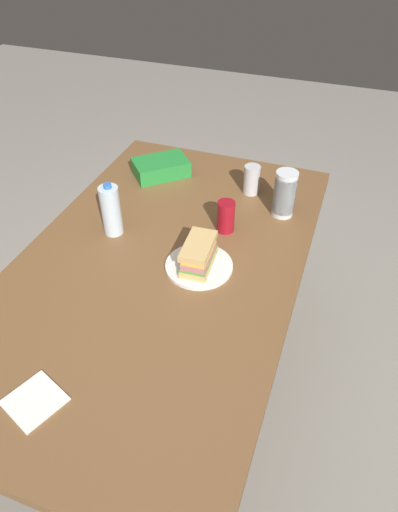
{
  "coord_description": "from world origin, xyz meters",
  "views": [
    {
      "loc": [
        -1.06,
        -0.53,
        1.76
      ],
      "look_at": [
        0.02,
        -0.14,
        0.77
      ],
      "focal_mm": 32.03,
      "sensor_mm": 36.0,
      "label": 1
    }
  ],
  "objects": [
    {
      "name": "ground_plane",
      "position": [
        0.0,
        0.0,
        0.0
      ],
      "size": [
        8.0,
        8.0,
        0.0
      ],
      "primitive_type": "plane",
      "color": "gray"
    },
    {
      "name": "dining_table",
      "position": [
        0.0,
        0.0,
        0.64
      ],
      "size": [
        1.62,
        0.96,
        0.72
      ],
      "color": "brown",
      "rests_on": "ground_plane"
    },
    {
      "name": "paper_plate",
      "position": [
        0.02,
        -0.14,
        0.73
      ],
      "size": [
        0.23,
        0.23,
        0.01
      ],
      "primitive_type": "cylinder",
      "color": "white",
      "rests_on": "dining_table"
    },
    {
      "name": "sandwich",
      "position": [
        0.03,
        -0.14,
        0.77
      ],
      "size": [
        0.19,
        0.11,
        0.08
      ],
      "color": "#DBB26B",
      "rests_on": "paper_plate"
    },
    {
      "name": "soda_can_red",
      "position": [
        0.26,
        -0.16,
        0.78
      ],
      "size": [
        0.07,
        0.07,
        0.12
      ],
      "primitive_type": "cylinder",
      "color": "maroon",
      "rests_on": "dining_table"
    },
    {
      "name": "chip_bag",
      "position": [
        0.55,
        0.22,
        0.76
      ],
      "size": [
        0.27,
        0.27,
        0.07
      ],
      "primitive_type": "cube",
      "rotation": [
        0.0,
        0.0,
        5.45
      ],
      "color": "#268C38",
      "rests_on": "dining_table"
    },
    {
      "name": "water_bottle_tall",
      "position": [
        0.1,
        0.22,
        0.82
      ],
      "size": [
        0.07,
        0.07,
        0.21
      ],
      "color": "silver",
      "rests_on": "dining_table"
    },
    {
      "name": "plastic_cup_stack",
      "position": [
        0.43,
        -0.34,
        0.81
      ],
      "size": [
        0.08,
        0.08,
        0.18
      ],
      "color": "silver",
      "rests_on": "dining_table"
    },
    {
      "name": "soda_can_silver",
      "position": [
        0.54,
        -0.19,
        0.78
      ],
      "size": [
        0.07,
        0.07,
        0.12
      ],
      "primitive_type": "cylinder",
      "color": "silver",
      "rests_on": "dining_table"
    },
    {
      "name": "paper_napkin",
      "position": [
        -0.6,
        0.08,
        0.72
      ],
      "size": [
        0.17,
        0.17,
        0.01
      ],
      "primitive_type": "cube",
      "rotation": [
        0.0,
        0.0,
        2.77
      ],
      "color": "white",
      "rests_on": "dining_table"
    }
  ]
}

